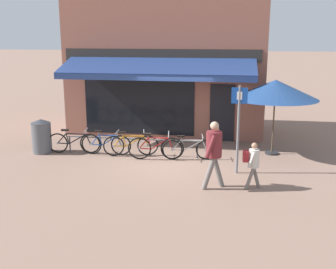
{
  "coord_description": "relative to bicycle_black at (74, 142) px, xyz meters",
  "views": [
    {
      "loc": [
        1.94,
        -12.51,
        3.92
      ],
      "look_at": [
        0.09,
        -0.88,
        1.05
      ],
      "focal_mm": 45.0,
      "sensor_mm": 36.0,
      "label": 1
    }
  ],
  "objects": [
    {
      "name": "cafe_parasol",
      "position": [
        6.49,
        0.95,
        1.77
      ],
      "size": [
        2.74,
        2.74,
        2.45
      ],
      "color": "#4C3D2D",
      "rests_on": "ground_plane"
    },
    {
      "name": "bicycle_black",
      "position": [
        0.0,
        0.0,
        0.0
      ],
      "size": [
        1.76,
        0.52,
        0.82
      ],
      "rotation": [
        0.06,
        0.0,
        0.1
      ],
      "color": "black",
      "rests_on": "ground_plane"
    },
    {
      "name": "shop_front",
      "position": [
        2.51,
        3.91,
        2.78
      ],
      "size": [
        7.57,
        4.65,
        6.3
      ],
      "color": "#8E5647",
      "rests_on": "ground_plane"
    },
    {
      "name": "pedestrian_child",
      "position": [
        5.72,
        -2.39,
        0.39
      ],
      "size": [
        0.49,
        0.46,
        1.23
      ],
      "rotation": [
        0.0,
        0.0,
        0.04
      ],
      "color": "slate",
      "rests_on": "ground_plane"
    },
    {
      "name": "bicycle_silver",
      "position": [
        3.85,
        -0.12,
        -0.02
      ],
      "size": [
        1.69,
        0.52,
        0.78
      ],
      "rotation": [
        -0.01,
        0.0,
        0.16
      ],
      "color": "black",
      "rests_on": "ground_plane"
    },
    {
      "name": "bike_rack_rail",
      "position": [
        1.96,
        0.08,
        0.12
      ],
      "size": [
        4.37,
        0.04,
        0.57
      ],
      "color": "#47494F",
      "rests_on": "ground_plane"
    },
    {
      "name": "ground_plane",
      "position": [
        3.27,
        -0.3,
        -0.37
      ],
      "size": [
        160.0,
        160.0,
        0.0
      ],
      "primitive_type": "plane",
      "color": "#846656"
    },
    {
      "name": "litter_bin",
      "position": [
        -1.07,
        -0.1,
        0.21
      ],
      "size": [
        0.65,
        0.65,
        1.14
      ],
      "color": "#515459",
      "rests_on": "ground_plane"
    },
    {
      "name": "parking_sign",
      "position": [
        5.34,
        -1.2,
        1.17
      ],
      "size": [
        0.44,
        0.07,
        2.51
      ],
      "color": "slate",
      "rests_on": "ground_plane"
    },
    {
      "name": "bicycle_blue",
      "position": [
        1.11,
        -0.01,
        -0.0
      ],
      "size": [
        1.67,
        0.52,
        0.82
      ],
      "rotation": [
        0.04,
        0.0,
        0.03
      ],
      "color": "black",
      "rests_on": "ground_plane"
    },
    {
      "name": "bicycle_orange",
      "position": [
        1.94,
        -0.02,
        0.0
      ],
      "size": [
        1.76,
        0.57,
        0.84
      ],
      "rotation": [
        0.09,
        0.0,
        0.23
      ],
      "color": "black",
      "rests_on": "ground_plane"
    },
    {
      "name": "bicycle_red",
      "position": [
        2.82,
        -0.3,
        0.02
      ],
      "size": [
        1.77,
        0.52,
        0.9
      ],
      "rotation": [
        0.14,
        0.0,
        0.13
      ],
      "color": "black",
      "rests_on": "ground_plane"
    },
    {
      "name": "pedestrian_adult",
      "position": [
        4.74,
        -2.49,
        0.7
      ],
      "size": [
        0.6,
        0.71,
        1.77
      ],
      "rotation": [
        0.0,
        0.0,
        0.11
      ],
      "color": "slate",
      "rests_on": "ground_plane"
    }
  ]
}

